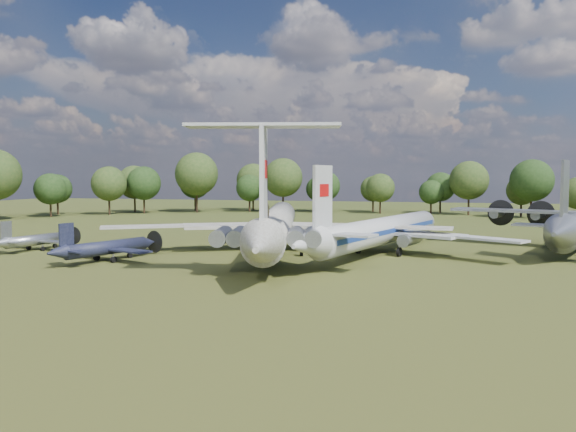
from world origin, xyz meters
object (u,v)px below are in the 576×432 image
(tu104_jet, at_px, (382,236))
(person_on_il62, at_px, (266,209))
(small_prop_northwest, at_px, (37,242))
(small_prop_west, at_px, (107,251))
(il62_airliner, at_px, (275,231))

(tu104_jet, distance_m, person_on_il62, 20.85)
(tu104_jet, bearing_deg, small_prop_northwest, -153.38)
(tu104_jet, relative_size, person_on_il62, 25.31)
(tu104_jet, relative_size, small_prop_west, 2.83)
(il62_airliner, xyz_separation_m, small_prop_northwest, (-31.05, -5.10, -1.76))
(person_on_il62, bearing_deg, il62_airliner, -89.22)
(tu104_jet, bearing_deg, il62_airliner, -150.99)
(small_prop_northwest, bearing_deg, person_on_il62, -5.02)
(small_prop_west, bearing_deg, small_prop_northwest, 176.06)
(tu104_jet, distance_m, small_prop_west, 32.81)
(il62_airliner, distance_m, small_prop_west, 20.18)
(il62_airliner, distance_m, tu104_jet, 13.24)
(small_prop_west, distance_m, small_prop_northwest, 15.63)
(il62_airliner, relative_size, tu104_jet, 1.25)
(il62_airliner, height_order, small_prop_west, il62_airliner)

